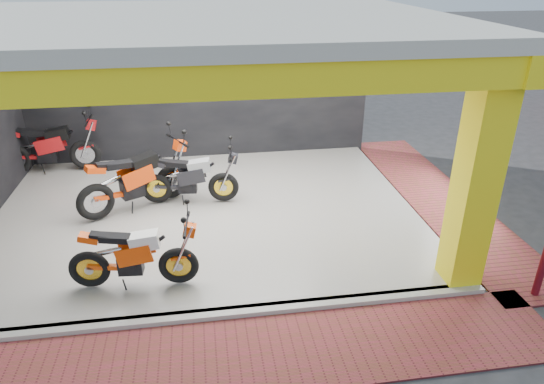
{
  "coord_description": "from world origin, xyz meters",
  "views": [
    {
      "loc": [
        0.0,
        -6.41,
        4.5
      ],
      "look_at": [
        1.13,
        1.01,
        0.9
      ],
      "focal_mm": 32.0,
      "sensor_mm": 36.0,
      "label": 1
    }
  ],
  "objects": [
    {
      "name": "ground",
      "position": [
        0.0,
        0.0,
        0.0
      ],
      "size": [
        80.0,
        80.0,
        0.0
      ],
      "primitive_type": "plane",
      "color": "#2D2D30",
      "rests_on": "ground"
    },
    {
      "name": "showroom_floor",
      "position": [
        0.0,
        2.0,
        0.05
      ],
      "size": [
        8.0,
        6.0,
        0.1
      ],
      "primitive_type": "cube",
      "color": "beige",
      "rests_on": "ground"
    },
    {
      "name": "showroom_ceiling",
      "position": [
        0.0,
        2.0,
        3.6
      ],
      "size": [
        8.4,
        6.4,
        0.2
      ],
      "primitive_type": "cube",
      "color": "beige",
      "rests_on": "corner_column"
    },
    {
      "name": "back_wall",
      "position": [
        0.0,
        5.1,
        1.75
      ],
      "size": [
        8.2,
        0.2,
        3.5
      ],
      "primitive_type": "cube",
      "color": "black",
      "rests_on": "ground"
    },
    {
      "name": "corner_column",
      "position": [
        3.75,
        -0.75,
        1.75
      ],
      "size": [
        0.5,
        0.5,
        3.5
      ],
      "primitive_type": "cube",
      "color": "yellow",
      "rests_on": "ground"
    },
    {
      "name": "header_beam_front",
      "position": [
        0.0,
        -1.0,
        3.3
      ],
      "size": [
        8.4,
        0.3,
        0.4
      ],
      "primitive_type": "cube",
      "color": "yellow",
      "rests_on": "corner_column"
    },
    {
      "name": "header_beam_right",
      "position": [
        4.0,
        2.0,
        3.3
      ],
      "size": [
        0.3,
        6.4,
        0.4
      ],
      "primitive_type": "cube",
      "color": "yellow",
      "rests_on": "corner_column"
    },
    {
      "name": "floor_kerb",
      "position": [
        0.0,
        -1.02,
        0.05
      ],
      "size": [
        8.0,
        0.2,
        0.1
      ],
      "primitive_type": "cube",
      "color": "beige",
      "rests_on": "ground"
    },
    {
      "name": "paver_front",
      "position": [
        0.0,
        -1.8,
        0.01
      ],
      "size": [
        9.0,
        1.4,
        0.03
      ],
      "primitive_type": "cube",
      "color": "maroon",
      "rests_on": "ground"
    },
    {
      "name": "paver_right",
      "position": [
        4.8,
        2.0,
        0.01
      ],
      "size": [
        1.4,
        7.0,
        0.03
      ],
      "primitive_type": "cube",
      "color": "maroon",
      "rests_on": "ground"
    },
    {
      "name": "moto_hero",
      "position": [
        -0.46,
        -0.28,
        0.71
      ],
      "size": [
        2.04,
        0.89,
        1.22
      ],
      "primitive_type": null,
      "rotation": [
        0.0,
        0.0,
        -0.08
      ],
      "color": "#F0460A",
      "rests_on": "showroom_floor"
    },
    {
      "name": "moto_row_a",
      "position": [
        0.36,
        2.37,
        0.72
      ],
      "size": [
        2.09,
        0.94,
        1.24
      ],
      "primitive_type": null,
      "rotation": [
        0.0,
        0.0,
        -0.09
      ],
      "color": "black",
      "rests_on": "showroom_floor"
    },
    {
      "name": "moto_row_b",
      "position": [
        -0.65,
        2.67,
        0.83
      ],
      "size": [
        2.51,
        1.89,
        1.45
      ],
      "primitive_type": null,
      "rotation": [
        0.0,
        0.0,
        0.49
      ],
      "color": "#FF430A",
      "rests_on": "showroom_floor"
    },
    {
      "name": "moto_row_d",
      "position": [
        -2.67,
        4.5,
        0.81
      ],
      "size": [
        2.35,
        0.94,
        1.42
      ],
      "primitive_type": null,
      "rotation": [
        0.0,
        0.0,
        0.04
      ],
      "color": "red",
      "rests_on": "showroom_floor"
    }
  ]
}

